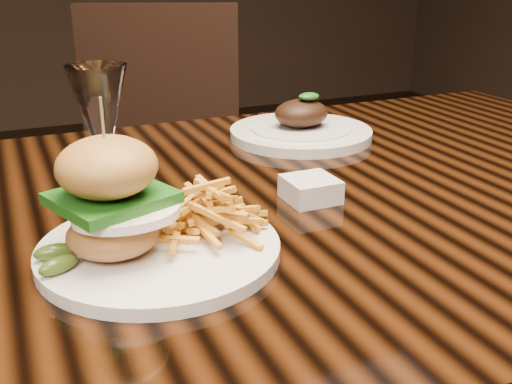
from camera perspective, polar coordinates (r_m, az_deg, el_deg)
name	(u,v)px	position (r m, az deg, el deg)	size (l,w,h in m)	color
dining_table	(260,243)	(0.88, 0.40, -4.91)	(1.60, 0.90, 0.75)	black
burger_plate	(153,217)	(0.67, -9.83, -2.38)	(0.27, 0.27, 0.19)	silver
ramekin	(310,189)	(0.83, 5.20, 0.27)	(0.07, 0.07, 0.03)	silver
wine_glass	(100,108)	(0.75, -14.67, 7.72)	(0.07, 0.07, 0.20)	white
far_dish	(301,129)	(1.13, 4.30, 5.98)	(0.26, 0.26, 0.09)	silver
chair_far	(160,156)	(1.74, -9.16, 3.39)	(0.60, 0.60, 0.95)	black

